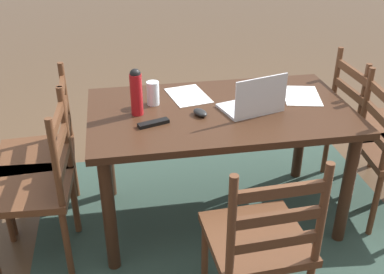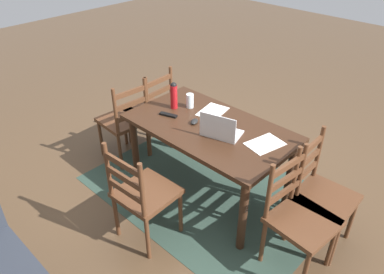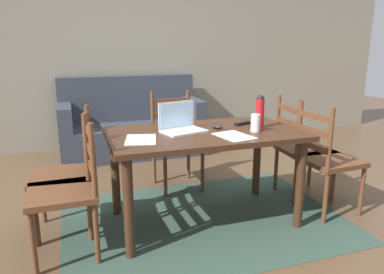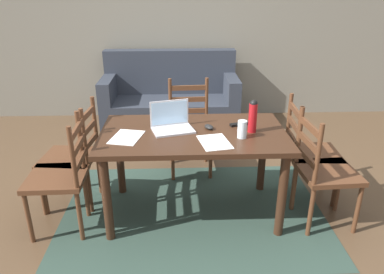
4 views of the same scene
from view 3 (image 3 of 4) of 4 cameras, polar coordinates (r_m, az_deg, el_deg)
name	(u,v)px [view 3 (image 3 of 4)]	position (r m, az deg, el deg)	size (l,w,h in m)	color
ground_plane	(204,219)	(3.10, 1.87, -12.76)	(14.00, 14.00, 0.00)	brown
area_rug	(204,219)	(3.09, 1.87, -12.71)	(2.24, 1.60, 0.01)	#2D4238
wall_back	(139,48)	(5.29, -8.31, 13.53)	(8.00, 0.12, 2.70)	gray
dining_table	(205,144)	(2.86, 1.97, -1.08)	(1.49, 0.85, 0.75)	#382114
chair_left_far	(68,174)	(2.90, -18.84, -5.50)	(0.48, 0.48, 0.95)	#56331E
chair_right_near	(326,160)	(3.27, 20.25, -3.39)	(0.46, 0.46, 0.95)	#56331E
chair_far_head	(176,142)	(3.64, -2.52, -0.77)	(0.46, 0.46, 0.95)	#56331E
chair_right_far	(302,149)	(3.54, 16.78, -1.83)	(0.47, 0.47, 0.95)	#56331E
chair_left_near	(68,191)	(2.59, -18.77, -7.93)	(0.45, 0.45, 0.95)	#56331E
couch	(131,126)	(4.89, -9.44, 1.68)	(1.80, 0.80, 1.00)	#2D333D
laptop	(181,124)	(2.83, -1.80, 2.07)	(0.37, 0.30, 0.23)	silver
water_bottle	(260,111)	(2.99, 10.58, 4.04)	(0.07, 0.07, 0.26)	#A81419
drinking_glass	(255,123)	(2.85, 9.88, 2.19)	(0.07, 0.07, 0.14)	silver
computer_mouse	(217,126)	(2.93, 3.96, 1.65)	(0.06, 0.10, 0.03)	black
tv_remote	(243,123)	(3.10, 7.98, 2.13)	(0.04, 0.17, 0.02)	black
paper_stack_left	(234,136)	(2.70, 6.58, 0.16)	(0.21, 0.30, 0.00)	white
paper_stack_right	(141,139)	(2.61, -8.01, -0.38)	(0.21, 0.30, 0.00)	white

